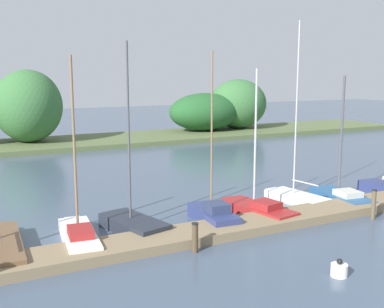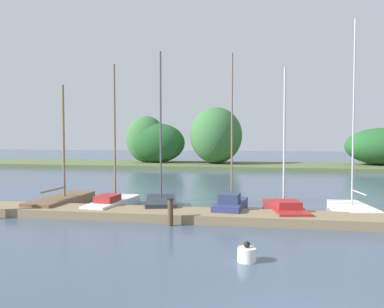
{
  "view_description": "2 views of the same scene",
  "coord_description": "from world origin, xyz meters",
  "px_view_note": "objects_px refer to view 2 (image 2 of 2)",
  "views": [
    {
      "loc": [
        -11.32,
        -5.12,
        5.93
      ],
      "look_at": [
        -2.4,
        12.08,
        2.65
      ],
      "focal_mm": 43.65,
      "sensor_mm": 36.0,
      "label": 1
    },
    {
      "loc": [
        -1.11,
        -5.79,
        3.37
      ],
      "look_at": [
        -4.02,
        11.26,
        2.54
      ],
      "focal_mm": 36.24,
      "sensor_mm": 36.0,
      "label": 2
    }
  ],
  "objects_px": {
    "sailboat_1": "(114,202)",
    "sailboat_3": "(231,205)",
    "sailboat_4": "(284,208)",
    "mooring_piling_1": "(170,212)",
    "sailboat_2": "(161,202)",
    "sailboat_5": "(352,207)",
    "sailboat_0": "(63,200)",
    "channel_buoy_0": "(247,254)"
  },
  "relations": [
    {
      "from": "channel_buoy_0",
      "to": "sailboat_2",
      "type": "bearing_deg",
      "value": 121.22
    },
    {
      "from": "sailboat_0",
      "to": "mooring_piling_1",
      "type": "height_order",
      "value": "sailboat_0"
    },
    {
      "from": "sailboat_1",
      "to": "sailboat_3",
      "type": "xyz_separation_m",
      "value": [
        5.36,
        -0.26,
        0.06
      ]
    },
    {
      "from": "sailboat_3",
      "to": "sailboat_5",
      "type": "height_order",
      "value": "sailboat_5"
    },
    {
      "from": "sailboat_4",
      "to": "channel_buoy_0",
      "type": "relative_size",
      "value": 11.26
    },
    {
      "from": "sailboat_3",
      "to": "channel_buoy_0",
      "type": "height_order",
      "value": "sailboat_3"
    },
    {
      "from": "sailboat_2",
      "to": "sailboat_5",
      "type": "relative_size",
      "value": 0.86
    },
    {
      "from": "sailboat_2",
      "to": "channel_buoy_0",
      "type": "height_order",
      "value": "sailboat_2"
    },
    {
      "from": "sailboat_5",
      "to": "mooring_piling_1",
      "type": "relative_size",
      "value": 8.12
    },
    {
      "from": "sailboat_4",
      "to": "mooring_piling_1",
      "type": "height_order",
      "value": "sailboat_4"
    },
    {
      "from": "sailboat_0",
      "to": "channel_buoy_0",
      "type": "relative_size",
      "value": 10.47
    },
    {
      "from": "mooring_piling_1",
      "to": "sailboat_2",
      "type": "bearing_deg",
      "value": 110.48
    },
    {
      "from": "sailboat_1",
      "to": "mooring_piling_1",
      "type": "bearing_deg",
      "value": -123.12
    },
    {
      "from": "sailboat_2",
      "to": "sailboat_4",
      "type": "height_order",
      "value": "sailboat_2"
    },
    {
      "from": "mooring_piling_1",
      "to": "sailboat_4",
      "type": "bearing_deg",
      "value": 30.47
    },
    {
      "from": "sailboat_1",
      "to": "sailboat_2",
      "type": "relative_size",
      "value": 0.92
    },
    {
      "from": "sailboat_1",
      "to": "channel_buoy_0",
      "type": "relative_size",
      "value": 12.01
    },
    {
      "from": "sailboat_0",
      "to": "sailboat_1",
      "type": "bearing_deg",
      "value": -93.11
    },
    {
      "from": "sailboat_0",
      "to": "sailboat_3",
      "type": "distance_m",
      "value": 8.0
    },
    {
      "from": "sailboat_1",
      "to": "sailboat_2",
      "type": "distance_m",
      "value": 2.16
    },
    {
      "from": "sailboat_3",
      "to": "sailboat_1",
      "type": "bearing_deg",
      "value": 92.63
    },
    {
      "from": "sailboat_2",
      "to": "sailboat_5",
      "type": "distance_m",
      "value": 8.42
    },
    {
      "from": "sailboat_0",
      "to": "sailboat_4",
      "type": "height_order",
      "value": "sailboat_4"
    },
    {
      "from": "sailboat_2",
      "to": "sailboat_4",
      "type": "bearing_deg",
      "value": -109.48
    },
    {
      "from": "sailboat_2",
      "to": "channel_buoy_0",
      "type": "xyz_separation_m",
      "value": [
        4.07,
        -6.71,
        -0.13
      ]
    },
    {
      "from": "sailboat_5",
      "to": "channel_buoy_0",
      "type": "bearing_deg",
      "value": 141.42
    },
    {
      "from": "sailboat_3",
      "to": "channel_buoy_0",
      "type": "bearing_deg",
      "value": -166.71
    },
    {
      "from": "sailboat_1",
      "to": "sailboat_2",
      "type": "xyz_separation_m",
      "value": [
        2.14,
        0.34,
        -0.01
      ]
    },
    {
      "from": "sailboat_0",
      "to": "sailboat_5",
      "type": "distance_m",
      "value": 13.17
    },
    {
      "from": "sailboat_4",
      "to": "sailboat_5",
      "type": "height_order",
      "value": "sailboat_5"
    },
    {
      "from": "sailboat_1",
      "to": "channel_buoy_0",
      "type": "xyz_separation_m",
      "value": [
        6.21,
        -6.37,
        -0.14
      ]
    },
    {
      "from": "sailboat_5",
      "to": "sailboat_3",
      "type": "bearing_deg",
      "value": 94.73
    },
    {
      "from": "sailboat_1",
      "to": "sailboat_5",
      "type": "height_order",
      "value": "sailboat_5"
    },
    {
      "from": "sailboat_1",
      "to": "sailboat_3",
      "type": "bearing_deg",
      "value": -86.35
    },
    {
      "from": "sailboat_3",
      "to": "sailboat_4",
      "type": "bearing_deg",
      "value": -82.12
    },
    {
      "from": "sailboat_2",
      "to": "sailboat_1",
      "type": "bearing_deg",
      "value": 84.85
    },
    {
      "from": "sailboat_0",
      "to": "sailboat_5",
      "type": "bearing_deg",
      "value": -84.53
    },
    {
      "from": "sailboat_1",
      "to": "sailboat_4",
      "type": "distance_m",
      "value": 7.6
    },
    {
      "from": "sailboat_4",
      "to": "sailboat_5",
      "type": "bearing_deg",
      "value": -80.01
    },
    {
      "from": "sailboat_4",
      "to": "channel_buoy_0",
      "type": "height_order",
      "value": "sailboat_4"
    },
    {
      "from": "sailboat_5",
      "to": "channel_buoy_0",
      "type": "distance_m",
      "value": 8.45
    },
    {
      "from": "sailboat_0",
      "to": "sailboat_3",
      "type": "relative_size",
      "value": 0.84
    }
  ]
}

